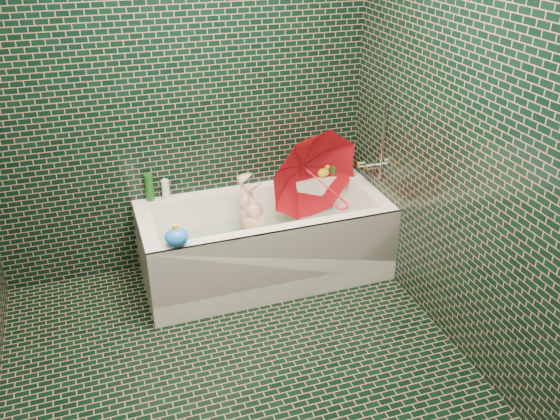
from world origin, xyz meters
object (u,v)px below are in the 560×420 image
object	(u,v)px
umbrella	(324,184)
bathtub	(266,249)
rubber_duck	(324,171)
bath_toy	(177,237)
child	(259,236)

from	to	relation	value
umbrella	bathtub	bearing A→B (deg)	173.99
rubber_duck	umbrella	bearing A→B (deg)	-131.30
bath_toy	bathtub	bearing A→B (deg)	40.73
bathtub	bath_toy	world-z (taller)	bath_toy
rubber_duck	bath_toy	size ratio (longest dim) A/B	0.72
bathtub	umbrella	world-z (taller)	umbrella
umbrella	bath_toy	distance (m)	1.17
umbrella	bath_toy	bearing A→B (deg)	-173.91
child	umbrella	world-z (taller)	umbrella
child	rubber_duck	distance (m)	0.73
child	rubber_duck	size ratio (longest dim) A/B	7.19
rubber_duck	bath_toy	xyz separation A→B (m)	(-1.23, -0.64, 0.02)
umbrella	rubber_duck	xyz separation A→B (m)	(0.12, 0.28, -0.03)
child	umbrella	size ratio (longest dim) A/B	1.29
rubber_duck	bath_toy	bearing A→B (deg)	-170.85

